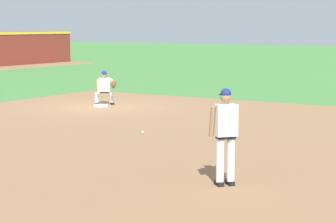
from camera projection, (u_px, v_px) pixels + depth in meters
name	position (u px, v px, depth m)	size (l,w,h in m)	color
ground_plane	(101.00, 107.00, 24.64)	(160.00, 160.00, 0.00)	#47843D
infield_dirt_patch	(142.00, 133.00, 18.53)	(18.00, 18.00, 0.01)	#936B47
first_base_bag	(101.00, 106.00, 24.63)	(0.38, 0.38, 0.09)	white
baseball	(143.00, 132.00, 18.51)	(0.07, 0.07, 0.07)	white
pitcher	(226.00, 131.00, 12.34)	(0.85, 0.55, 1.86)	black
first_baseman	(105.00, 86.00, 25.08)	(0.71, 1.09, 1.34)	black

